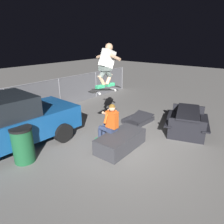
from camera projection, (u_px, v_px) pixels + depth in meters
ground_plane at (126, 149)px, 5.96m from camera, size 40.00×40.00×0.00m
ledge_box_main at (121, 141)px, 5.92m from camera, size 1.60×0.79×0.44m
person_sitting_on_ledge at (109, 122)px, 6.02m from camera, size 0.59×0.75×1.28m
skateboard at (105, 90)px, 5.51m from camera, size 1.04×0.34×0.15m
skater_airborne at (107, 64)px, 5.32m from camera, size 0.63×0.89×1.12m
kicker_ramp at (138, 120)px, 7.86m from camera, size 1.18×0.85×0.35m
picnic_table_back at (188, 118)px, 6.88m from camera, size 2.03×1.80×0.75m
trash_bin at (23, 145)px, 5.20m from camera, size 0.55×0.55×0.95m
fence_back at (36, 98)px, 8.39m from camera, size 12.05×0.05×1.36m
parked_car at (1, 124)px, 5.64m from camera, size 4.27×2.07×1.56m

